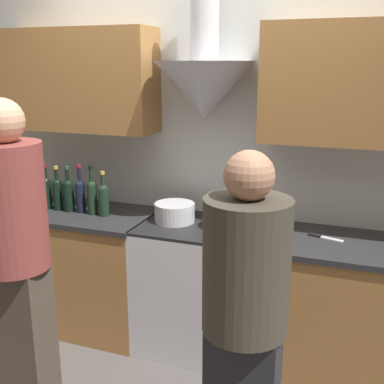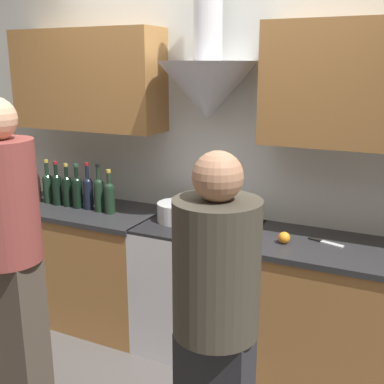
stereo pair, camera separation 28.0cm
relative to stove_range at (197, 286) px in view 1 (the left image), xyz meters
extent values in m
plane|color=#4C4744|center=(0.00, -0.33, -0.45)|extent=(12.00, 12.00, 0.00)
cube|color=silver|center=(0.00, 0.33, 0.85)|extent=(8.40, 0.06, 2.60)
cone|color=silver|center=(0.00, 0.12, 1.30)|extent=(0.64, 0.64, 0.37)
cylinder|color=silver|center=(0.00, 0.12, 1.79)|extent=(0.18, 0.18, 0.62)
cube|color=#9E6B38|center=(-0.95, 0.15, 1.35)|extent=(1.16, 0.32, 0.70)
cube|color=#9E6B38|center=(1.01, 0.15, 1.35)|extent=(1.27, 0.32, 0.70)
cube|color=#9E6B38|center=(-0.95, 0.00, -0.02)|extent=(1.16, 0.60, 0.85)
cube|color=#28282B|center=(-0.95, 0.00, 0.42)|extent=(1.18, 0.62, 0.03)
cube|color=#9E6B38|center=(1.01, 0.00, -0.02)|extent=(1.27, 0.60, 0.85)
cube|color=#28282B|center=(1.01, 0.00, 0.42)|extent=(1.29, 0.62, 0.03)
cube|color=silver|center=(0.00, 0.00, -0.01)|extent=(0.75, 0.60, 0.87)
cube|color=black|center=(0.00, -0.30, -0.05)|extent=(0.52, 0.01, 0.39)
cube|color=black|center=(0.00, 0.00, 0.43)|extent=(0.75, 0.60, 0.02)
cube|color=silver|center=(0.00, 0.27, 0.37)|extent=(0.75, 0.06, 0.10)
cylinder|color=black|center=(-1.46, -0.01, 0.54)|extent=(0.07, 0.07, 0.20)
sphere|color=black|center=(-1.46, -0.01, 0.64)|extent=(0.07, 0.07, 0.07)
cylinder|color=black|center=(-1.46, -0.01, 0.70)|extent=(0.03, 0.03, 0.08)
cylinder|color=maroon|center=(-1.46, -0.01, 0.75)|extent=(0.03, 0.03, 0.02)
cylinder|color=black|center=(-1.36, -0.03, 0.53)|extent=(0.07, 0.07, 0.19)
sphere|color=black|center=(-1.36, -0.03, 0.63)|extent=(0.07, 0.07, 0.07)
cylinder|color=black|center=(-1.36, -0.03, 0.69)|extent=(0.03, 0.03, 0.08)
cylinder|color=gold|center=(-1.36, -0.03, 0.74)|extent=(0.03, 0.03, 0.02)
cylinder|color=black|center=(-1.26, -0.01, 0.53)|extent=(0.08, 0.08, 0.19)
sphere|color=black|center=(-1.26, -0.01, 0.63)|extent=(0.07, 0.07, 0.07)
cylinder|color=black|center=(-1.26, -0.01, 0.70)|extent=(0.03, 0.03, 0.11)
cylinder|color=gold|center=(-1.26, -0.01, 0.76)|extent=(0.03, 0.03, 0.02)
cylinder|color=black|center=(-1.16, -0.02, 0.54)|extent=(0.07, 0.07, 0.20)
sphere|color=black|center=(-1.16, -0.02, 0.64)|extent=(0.07, 0.07, 0.07)
cylinder|color=black|center=(-1.16, -0.02, 0.70)|extent=(0.03, 0.03, 0.10)
cylinder|color=maroon|center=(-1.16, -0.02, 0.76)|extent=(0.03, 0.03, 0.02)
cylinder|color=black|center=(-1.07, -0.02, 0.54)|extent=(0.07, 0.07, 0.19)
sphere|color=black|center=(-1.07, -0.02, 0.63)|extent=(0.07, 0.07, 0.07)
cylinder|color=black|center=(-1.07, -0.02, 0.69)|extent=(0.03, 0.03, 0.09)
cylinder|color=gold|center=(-1.07, -0.02, 0.75)|extent=(0.03, 0.03, 0.02)
cylinder|color=black|center=(-0.97, -0.02, 0.54)|extent=(0.08, 0.08, 0.19)
sphere|color=black|center=(-0.97, -0.02, 0.63)|extent=(0.07, 0.07, 0.07)
cylinder|color=black|center=(-0.97, -0.02, 0.70)|extent=(0.03, 0.03, 0.09)
cylinder|color=#234C33|center=(-0.97, -0.02, 0.76)|extent=(0.03, 0.03, 0.02)
cylinder|color=black|center=(-0.88, -0.02, 0.54)|extent=(0.07, 0.07, 0.20)
sphere|color=black|center=(-0.88, -0.02, 0.64)|extent=(0.07, 0.07, 0.07)
cylinder|color=black|center=(-0.88, -0.02, 0.71)|extent=(0.03, 0.03, 0.11)
cylinder|color=maroon|center=(-0.88, -0.02, 0.77)|extent=(0.03, 0.03, 0.02)
cylinder|color=black|center=(-0.77, -0.03, 0.54)|extent=(0.07, 0.07, 0.21)
sphere|color=black|center=(-0.77, -0.03, 0.65)|extent=(0.07, 0.07, 0.07)
cylinder|color=black|center=(-0.77, -0.03, 0.71)|extent=(0.03, 0.03, 0.10)
cylinder|color=black|center=(-0.77, -0.03, 0.78)|extent=(0.03, 0.03, 0.02)
cylinder|color=black|center=(-0.68, -0.03, 0.53)|extent=(0.07, 0.07, 0.19)
sphere|color=black|center=(-0.68, -0.03, 0.63)|extent=(0.07, 0.07, 0.07)
cylinder|color=black|center=(-0.68, -0.03, 0.69)|extent=(0.03, 0.03, 0.09)
cylinder|color=gold|center=(-0.68, -0.03, 0.74)|extent=(0.03, 0.03, 0.02)
cylinder|color=silver|center=(-0.17, 0.02, 0.50)|extent=(0.27, 0.27, 0.13)
cylinder|color=silver|center=(0.17, 0.03, 0.48)|extent=(0.26, 0.26, 0.08)
sphere|color=orange|center=(0.59, -0.08, 0.47)|extent=(0.07, 0.07, 0.07)
cube|color=silver|center=(0.85, 0.02, 0.44)|extent=(0.14, 0.07, 0.01)
cube|color=black|center=(0.75, 0.05, 0.44)|extent=(0.09, 0.04, 0.01)
cube|color=#473D33|center=(-0.56, -1.08, 0.03)|extent=(0.29, 0.19, 0.95)
cylinder|color=brown|center=(-0.56, -1.08, 0.81)|extent=(0.34, 0.34, 0.61)
sphere|color=tan|center=(-0.56, -1.08, 1.21)|extent=(0.21, 0.21, 0.21)
cylinder|color=#3D382D|center=(0.61, -1.15, 0.71)|extent=(0.34, 0.34, 0.54)
sphere|color=#AD7A5B|center=(0.61, -1.15, 1.07)|extent=(0.19, 0.19, 0.19)
camera|label=1|loc=(1.01, -2.82, 1.46)|focal=45.00mm
camera|label=2|loc=(1.26, -2.72, 1.46)|focal=45.00mm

